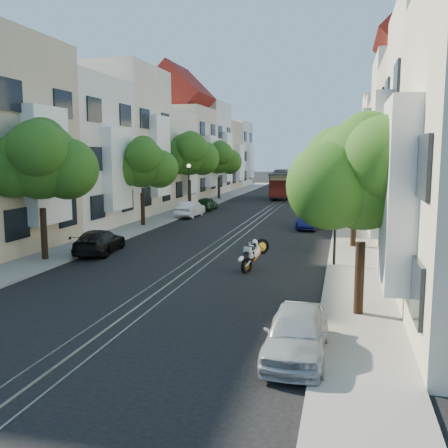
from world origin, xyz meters
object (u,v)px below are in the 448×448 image
Objects in this scene: tree_e_c at (354,161)px; parked_car_w_far at (206,204)px; tree_w_b at (142,164)px; sportbike_rider at (253,253)px; parked_car_w_mid at (190,209)px; tree_e_a at (365,177)px; tree_w_d at (219,159)px; lamp_east at (336,205)px; tree_e_b at (357,161)px; parked_car_e_near at (296,333)px; tree_w_a at (41,162)px; parked_car_w_near at (99,241)px; tree_w_c at (190,155)px; tree_e_d at (352,157)px; cable_car at (281,183)px; parked_car_e_far at (331,209)px; lamp_west at (189,181)px; parked_car_e_mid at (310,220)px.

parked_car_w_far is (-12.86, 5.04, -3.99)m from tree_e_c.
tree_w_b is 3.66× the size of sportbike_rider.
sportbike_rider is 0.43× the size of parked_car_w_mid.
tree_w_d is (-14.40, 39.00, 0.20)m from tree_e_a.
tree_e_c is 1.00× the size of tree_w_d.
lamp_east is at bearing -67.20° from tree_w_d.
tree_e_a is 26.65m from parked_car_w_mid.
parked_car_e_near is (-1.66, -15.64, -4.09)m from tree_e_b.
tree_e_b is 17.44m from parked_car_w_mid.
tree_e_b reaches higher than sportbike_rider.
tree_e_a is 0.94× the size of tree_w_a.
parked_car_w_near is at bearing 90.48° from parked_car_w_far.
parked_car_w_near is at bearing -85.72° from tree_w_c.
tree_w_b reaches higher than parked_car_w_mid.
tree_e_d is 15.25m from tree_w_d.
parked_car_w_near is (1.54, -9.56, -3.78)m from tree_w_b.
cable_car reaches higher than parked_car_e_near.
tree_w_d is at bearing -82.58° from parked_car_w_mid.
tree_e_a is 15.25m from tree_w_a.
parked_car_w_near is at bearing -129.57° from tree_e_c.
parked_car_w_far is at bearing -88.09° from parked_car_w_mid.
parked_car_w_mid is (-12.86, 0.04, -3.95)m from tree_e_c.
tree_w_a is 3.90× the size of sportbike_rider.
parked_car_w_near is (1.54, -31.56, -3.98)m from tree_w_d.
cable_car reaches higher than parked_car_e_far.
lamp_west is at bearing -86.56° from tree_w_d.
parked_car_w_near is (-10.00, -11.17, 0.02)m from parked_car_e_mid.
tree_e_a and tree_w_b have the same top height.
sportbike_rider is (9.97, 0.47, -3.95)m from tree_w_a.
tree_e_b reaches higher than lamp_east.
parked_car_e_far is (12.74, 9.00, -3.79)m from tree_w_b.
parked_car_e_near is 15.75m from parked_car_w_near.
tree_w_b reaches higher than lamp_east.
tree_w_c is at bearing 131.99° from tree_e_b.
parked_car_w_near is (-12.86, -4.56, -4.12)m from tree_e_b.
tree_w_a is at bearing 145.79° from parked_car_e_near.
tree_w_c reaches higher than parked_car_w_near.
parked_car_w_far is (0.00, 5.00, -0.04)m from parked_car_w_mid.
tree_e_c is 6.59m from parked_car_e_mid.
parked_car_w_mid reaches higher than parked_car_e_near.
tree_e_a is 1.76× the size of parked_car_w_far.
parked_car_w_far reaches higher than parked_car_e_mid.
parked_car_w_far is (1.54, 23.04, -4.13)m from tree_w_a.
tree_e_c is at bearing -19.15° from tree_w_c.
tree_e_c is at bearing -8.49° from lamp_west.
lamp_east is 1.15× the size of parked_car_e_mid.
tree_w_d is (-14.40, 27.00, -0.13)m from tree_e_b.
lamp_west is at bearing -112.59° from cable_car.
tree_w_b is 22.00m from tree_w_d.
tree_e_b is at bearing -43.85° from lamp_west.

